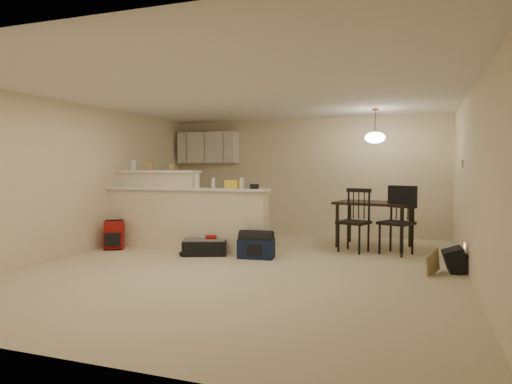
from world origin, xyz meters
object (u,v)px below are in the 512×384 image
at_px(suitcase, 205,247).
at_px(black_daypack, 455,260).
at_px(red_backpack, 114,235).
at_px(navy_duffel, 256,249).
at_px(dining_table, 374,207).
at_px(pendant_lamp, 375,137).
at_px(dining_chair_near, 354,220).
at_px(dining_chair_far, 396,221).

distance_m(suitcase, black_daypack, 3.82).
distance_m(red_backpack, navy_duffel, 2.64).
relative_size(dining_table, suitcase, 2.04).
relative_size(dining_table, navy_duffel, 2.59).
relative_size(pendant_lamp, dining_chair_near, 0.57).
height_order(pendant_lamp, dining_chair_far, pendant_lamp).
relative_size(navy_duffel, black_daypack, 1.53).
bearing_deg(dining_table, navy_duffel, -124.28).
bearing_deg(navy_duffel, dining_chair_near, 31.47).
distance_m(dining_chair_near, navy_duffel, 1.79).
distance_m(red_backpack, black_daypack, 5.55).
bearing_deg(dining_table, black_daypack, -43.26).
distance_m(pendant_lamp, dining_chair_near, 1.60).
bearing_deg(dining_chair_near, navy_duffel, -124.34).
relative_size(dining_chair_near, red_backpack, 2.21).
height_order(dining_chair_far, suitcase, dining_chair_far).
relative_size(dining_table, pendant_lamp, 2.35).
relative_size(red_backpack, black_daypack, 1.34).
xyz_separation_m(red_backpack, navy_duffel, (2.64, 0.09, -0.09)).
bearing_deg(black_daypack, red_backpack, 86.46).
distance_m(dining_table, suitcase, 3.14).
xyz_separation_m(dining_table, suitcase, (-2.57, -1.69, -0.60)).
xyz_separation_m(navy_duffel, black_daypack, (2.91, 0.00, 0.01)).
bearing_deg(dining_chair_far, dining_table, 149.21).
height_order(navy_duffel, black_daypack, black_daypack).
height_order(dining_chair_near, navy_duffel, dining_chair_near).
relative_size(dining_chair_near, black_daypack, 2.95).
bearing_deg(navy_duffel, dining_table, 39.23).
height_order(dining_chair_near, red_backpack, dining_chair_near).
xyz_separation_m(pendant_lamp, dining_chair_near, (-0.28, -0.62, -1.45)).
distance_m(navy_duffel, black_daypack, 2.91).
bearing_deg(navy_duffel, dining_chair_far, 21.21).
bearing_deg(suitcase, red_backpack, 161.44).
bearing_deg(navy_duffel, suitcase, 173.80).
xyz_separation_m(red_backpack, black_daypack, (5.55, 0.09, -0.08)).
xyz_separation_m(pendant_lamp, red_backpack, (-4.30, -1.78, -1.74)).
bearing_deg(dining_chair_far, pendant_lamp, 149.21).
bearing_deg(pendant_lamp, suitcase, -146.67).
distance_m(dining_table, navy_duffel, 2.44).
relative_size(dining_table, dining_chair_far, 1.30).
xyz_separation_m(dining_chair_far, black_daypack, (0.83, -1.08, -0.40)).
relative_size(pendant_lamp, black_daypack, 1.69).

